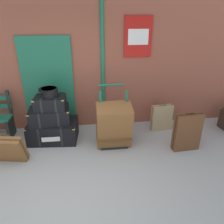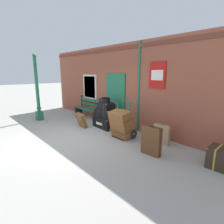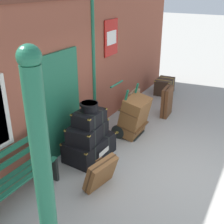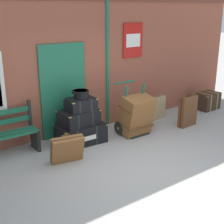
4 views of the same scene
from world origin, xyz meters
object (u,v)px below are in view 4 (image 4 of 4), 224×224
Objects in this scene: suitcase_charcoal at (67,149)px; suitcase_caramel at (158,108)px; large_brown_trunk at (137,115)px; suitcase_beige at (188,111)px; porters_trolley at (132,122)px; corner_trunk at (207,101)px; steamer_trunk_base at (81,133)px; steamer_trunk_top at (81,104)px; round_hatbox at (81,94)px; steamer_trunk_middle at (79,117)px.

suitcase_caramel is at bearing 15.28° from suitcase_charcoal.
suitcase_beige is (1.42, -0.28, -0.09)m from large_brown_trunk.
suitcase_beige is (3.38, 0.03, 0.11)m from suitcase_charcoal.
porters_trolley is 1.25m from suitcase_caramel.
porters_trolley is 2.03m from suitcase_charcoal.
steamer_trunk_base is at bearing 179.40° from corner_trunk.
steamer_trunk_base is at bearing 162.92° from large_brown_trunk.
steamer_trunk_top reaches higher than suitcase_caramel.
suitcase_caramel is at bearing 4.06° from steamer_trunk_top.
steamer_trunk_top reaches higher than suitcase_beige.
suitcase_caramel reaches higher than steamer_trunk_base.
steamer_trunk_top is 1.69× the size of round_hatbox.
steamer_trunk_middle is at bearing 179.30° from corner_trunk.
suitcase_caramel is (3.15, 0.86, 0.03)m from suitcase_charcoal.
steamer_trunk_base is at bearing 170.53° from porters_trolley.
corner_trunk is (4.23, -0.04, 0.03)m from steamer_trunk_base.
steamer_trunk_middle is at bearing 157.75° from steamer_trunk_top.
steamer_trunk_middle is 0.53m from round_hatbox.
round_hatbox is at bearing -25.93° from steamer_trunk_middle.
corner_trunk is at bearing 7.58° from suitcase_charcoal.
porters_trolley reaches higher than suitcase_beige.
round_hatbox is 0.51× the size of corner_trunk.
large_brown_trunk is at bearing -16.50° from round_hatbox.
steamer_trunk_top is at bearing -43.47° from steamer_trunk_base.
large_brown_trunk is 1.45× the size of suitcase_charcoal.
steamer_trunk_top is at bearing -175.94° from suitcase_caramel.
suitcase_charcoal is at bearing -172.42° from corner_trunk.
porters_trolley is (1.29, -0.22, -0.31)m from steamer_trunk_middle.
steamer_trunk_base is 1.00m from suitcase_charcoal.
round_hatbox reaches higher than steamer_trunk_base.
steamer_trunk_middle is at bearing 170.45° from porters_trolley.
corner_trunk is at bearing 6.55° from large_brown_trunk.
porters_trolley is at bearing -176.82° from corner_trunk.
suitcase_charcoal is (-0.71, -0.70, 0.07)m from steamer_trunk_base.
large_brown_trunk reaches higher than corner_trunk.
steamer_trunk_top is (0.01, -0.01, 0.66)m from steamer_trunk_base.
steamer_trunk_middle is 1.02m from suitcase_charcoal.
steamer_trunk_base is 0.89m from round_hatbox.
suitcase_caramel is (2.44, 0.16, 0.09)m from steamer_trunk_base.
steamer_trunk_base is at bearing 136.53° from steamer_trunk_top.
porters_trolley reaches higher than steamer_trunk_middle.
porters_trolley reaches higher than corner_trunk.
suitcase_beige reaches higher than corner_trunk.
porters_trolley reaches higher than round_hatbox.
large_brown_trunk reaches higher than steamer_trunk_base.
suitcase_caramel reaches higher than corner_trunk.
suitcase_charcoal is at bearing -164.72° from suitcase_caramel.
suitcase_beige is 1.25× the size of suitcase_caramel.
porters_trolley is 1.66× the size of corner_trunk.
suitcase_charcoal is 4.98m from corner_trunk.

